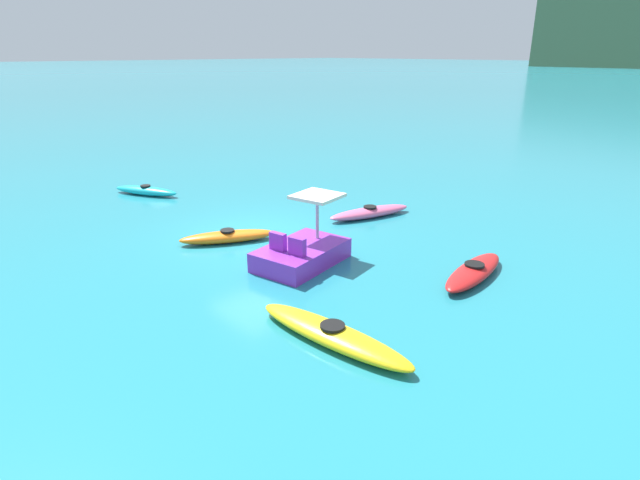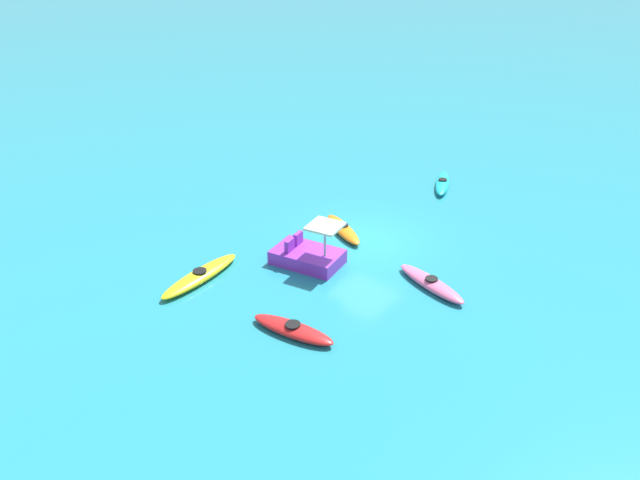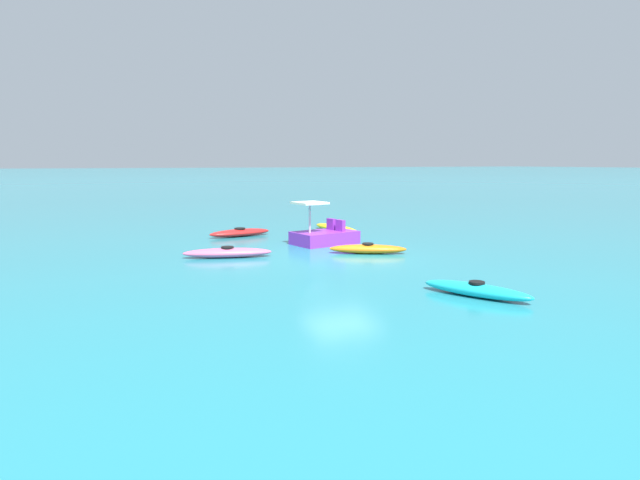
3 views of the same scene
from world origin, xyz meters
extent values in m
plane|color=teal|center=(0.00, 0.00, 0.00)|extent=(600.00, 600.00, 0.00)
ellipsoid|color=yellow|center=(5.85, -2.66, 0.16)|extent=(3.59, 1.05, 0.32)
cylinder|color=black|center=(5.85, -2.66, 0.35)|extent=(0.51, 0.51, 0.05)
ellipsoid|color=#19B7C6|center=(-6.39, -0.38, 0.16)|extent=(2.68, 1.72, 0.32)
cylinder|color=black|center=(-6.39, -0.38, 0.35)|extent=(0.50, 0.50, 0.05)
ellipsoid|color=pink|center=(1.29, 3.65, 0.16)|extent=(1.45, 3.03, 0.32)
cylinder|color=black|center=(1.29, 3.65, 0.35)|extent=(0.52, 0.52, 0.05)
ellipsoid|color=red|center=(6.16, 1.83, 0.16)|extent=(1.13, 2.85, 0.32)
cylinder|color=black|center=(6.16, 1.83, 0.35)|extent=(0.53, 0.53, 0.05)
ellipsoid|color=orange|center=(0.02, -1.04, 0.16)|extent=(1.83, 2.67, 0.32)
cylinder|color=black|center=(0.02, -1.04, 0.35)|extent=(0.54, 0.54, 0.05)
cube|color=purple|center=(2.67, -0.59, 0.25)|extent=(1.93, 2.64, 0.50)
cube|color=purple|center=(2.48, -1.19, 0.72)|extent=(0.46, 0.24, 0.44)
cube|color=purple|center=(3.07, -1.07, 0.72)|extent=(0.46, 0.24, 0.44)
cylinder|color=#B2B2B7|center=(2.53, 0.10, 1.05)|extent=(0.08, 0.08, 1.10)
cube|color=silver|center=(2.53, 0.10, 1.64)|extent=(1.29, 1.29, 0.08)
camera|label=1|loc=(11.67, -8.56, 5.11)|focal=28.61mm
camera|label=2|loc=(17.81, 12.51, 11.60)|focal=36.46mm
camera|label=3|loc=(-16.23, 8.18, 3.17)|focal=30.20mm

